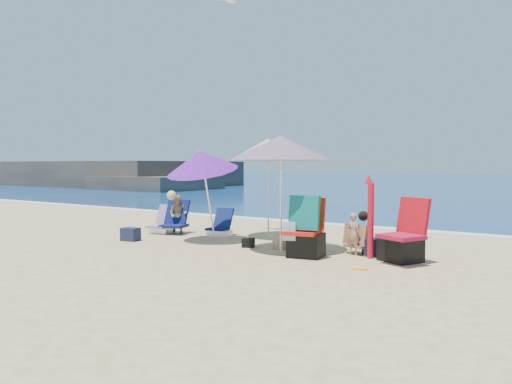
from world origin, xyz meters
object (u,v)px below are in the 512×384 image
Objects in this scene: umbrella_turquoise at (280,148)px; chair_rainbow at (163,226)px; person_center at (356,234)px; furled_umbrella at (370,213)px; person_left at (177,214)px; seagull at (231,0)px; camp_chair_left at (402,243)px; umbrella_blue at (201,161)px; umbrella_striped at (268,150)px; camp_chair_right at (305,235)px; chair_navy at (220,229)px.

umbrella_turquoise reaches higher than chair_rainbow.
furled_umbrella is at bearing -30.56° from person_center.
person_left is (-3.44, 0.75, -1.50)m from umbrella_turquoise.
seagull is (-3.97, 1.07, 4.68)m from furled_umbrella.
camp_chair_left is 1.00m from person_center.
furled_umbrella reaches higher than chair_rainbow.
umbrella_blue is at bearing -18.04° from chair_rainbow.
chair_rainbow is 5.15m from person_center.
umbrella_blue is 3.67m from person_center.
umbrella_striped is at bearing 60.14° from umbrella_blue.
person_left is 1.32× the size of seagull.
seagull reaches higher than umbrella_striped.
chair_navy is at bearing 156.98° from camp_chair_right.
chair_rainbow is (-3.82, 0.63, -1.80)m from umbrella_turquoise.
umbrella_blue is 3.08m from camp_chair_right.
umbrella_striped is 2.04× the size of camp_chair_right.
umbrella_blue is 1.91× the size of camp_chair_left.
camp_chair_right is (-1.58, -0.56, 0.07)m from camp_chair_left.
chair_rainbow is 0.67× the size of camp_chair_left.
person_left is (-1.12, -0.26, 0.30)m from chair_navy.
camp_chair_left is 5.75m from person_left.
camp_chair_right is at bearing -127.51° from person_center.
umbrella_turquoise is at bearing 158.69° from camp_chair_right.
camp_chair_left is 1.40× the size of seagull.
person_left is at bearing 175.40° from camp_chair_left.
furled_umbrella is at bearing 30.99° from camp_chair_right.
umbrella_turquoise is 2.84m from camp_chair_left.
chair_navy is 3.30m from camp_chair_right.
umbrella_turquoise is 2.30× the size of camp_chair_left.
chair_navy is 4.67m from camp_chair_left.
umbrella_striped is 2.20× the size of person_left.
furled_umbrella reaches higher than camp_chair_left.
umbrella_striped is at bearing 2.70° from seagull.
person_center is (-0.36, 0.22, -0.43)m from furled_umbrella.
camp_chair_left is at bearing -8.94° from chair_navy.
umbrella_striped is 3.51× the size of chair_navy.
camp_chair_right is at bearing -149.01° from furled_umbrella.
umbrella_turquoise is 2.06m from umbrella_blue.
seagull is at bearing 151.01° from camp_chair_right.
umbrella_blue is at bearing -176.91° from camp_chair_left.
umbrella_striped is at bearing 160.84° from person_center.
umbrella_blue is 3.99m from seagull.
umbrella_blue is 2.67× the size of person_center.
camp_chair_left is at bearing 7.05° from umbrella_turquoise.
camp_chair_right is at bearing -13.85° from person_left.
chair_rainbow is at bearing -162.62° from umbrella_striped.
chair_rainbow is at bearing -153.90° from seagull.
umbrella_turquoise is at bearing -48.68° from umbrella_striped.
umbrella_striped is 1.08× the size of umbrella_blue.
camp_chair_left is 0.99× the size of camp_chair_right.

